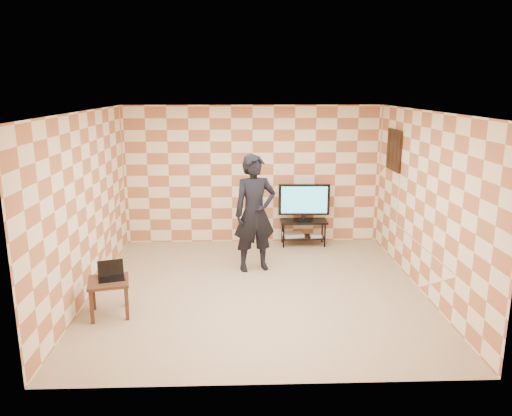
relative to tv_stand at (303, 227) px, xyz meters
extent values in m
plane|color=tan|center=(-0.99, -2.21, -0.36)|extent=(5.00, 5.00, 0.00)
cube|color=#FFEAC3|center=(-0.99, 0.29, 0.99)|extent=(5.00, 0.02, 2.70)
cube|color=#FFEAC3|center=(-0.99, -4.71, 0.99)|extent=(5.00, 0.02, 2.70)
cube|color=#FFEAC3|center=(-3.49, -2.21, 0.99)|extent=(0.02, 5.00, 2.70)
cube|color=#FFEAC3|center=(1.51, -2.21, 0.99)|extent=(0.02, 5.00, 2.70)
cube|color=white|center=(-0.99, -2.21, 2.34)|extent=(5.00, 5.00, 0.02)
cube|color=black|center=(1.48, -0.66, 1.59)|extent=(0.04, 0.72, 0.72)
cube|color=black|center=(1.48, -0.66, 1.59)|extent=(0.04, 0.03, 0.68)
cube|color=black|center=(1.48, -0.66, 1.59)|extent=(0.04, 0.68, 0.03)
cube|color=black|center=(0.00, 0.00, 0.12)|extent=(0.91, 0.41, 0.04)
cube|color=black|center=(0.00, 0.00, -0.20)|extent=(0.82, 0.36, 0.03)
cylinder|color=black|center=(-0.40, -0.16, -0.11)|extent=(0.03, 0.03, 0.50)
cylinder|color=black|center=(-0.40, 0.16, -0.11)|extent=(0.03, 0.03, 0.50)
cylinder|color=black|center=(0.40, -0.16, -0.11)|extent=(0.03, 0.03, 0.50)
cylinder|color=black|center=(0.40, 0.16, -0.11)|extent=(0.03, 0.03, 0.50)
cube|color=black|center=(0.00, 0.00, 0.15)|extent=(0.30, 0.20, 0.03)
cube|color=black|center=(0.00, 0.00, 0.21)|extent=(0.07, 0.05, 0.08)
cube|color=black|center=(0.00, 0.00, 0.55)|extent=(0.99, 0.09, 0.60)
cube|color=#36A1B9|center=(0.00, -0.04, 0.55)|extent=(0.89, 0.04, 0.52)
cube|color=silver|center=(-0.20, 0.01, -0.16)|extent=(0.42, 0.33, 0.06)
cube|color=silver|center=(0.25, -0.05, -0.17)|extent=(0.22, 0.17, 0.05)
cube|color=#3A2216|center=(-3.03, -2.98, 0.12)|extent=(0.64, 0.64, 0.04)
cube|color=#3A2216|center=(-3.20, -3.25, -0.13)|extent=(0.06, 0.06, 0.46)
cube|color=#3A2216|center=(-3.30, -2.82, -0.13)|extent=(0.06, 0.06, 0.46)
cube|color=#3A2216|center=(-2.76, -3.15, -0.13)|extent=(0.06, 0.06, 0.46)
cube|color=#3A2216|center=(-2.86, -2.72, -0.13)|extent=(0.06, 0.06, 0.46)
cube|color=black|center=(-2.99, -2.94, 0.14)|extent=(0.40, 0.33, 0.02)
cube|color=black|center=(-3.03, -2.83, 0.26)|extent=(0.35, 0.15, 0.22)
imported|color=black|center=(-1.00, -1.30, 0.62)|extent=(0.82, 0.64, 1.97)
camera|label=1|loc=(-1.26, -9.34, 2.68)|focal=35.00mm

